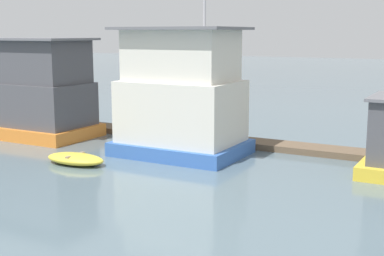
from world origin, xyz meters
TOP-DOWN VIEW (x-y plane):
  - ground_plane at (0.00, 0.00)m, footprint 200.00×200.00m
  - dock_walkway at (0.00, 2.82)m, footprint 33.80×1.57m
  - houseboat_orange at (-10.33, -0.29)m, footprint 7.00×3.93m
  - houseboat_blue at (-0.88, -0.39)m, footprint 5.65×4.12m
  - dinghy_yellow at (-3.89, -4.24)m, footprint 2.81×1.45m

SIDE VIEW (x-z plane):
  - ground_plane at x=0.00m, z-range 0.00..0.00m
  - dock_walkway at x=0.00m, z-range 0.00..0.30m
  - dinghy_yellow at x=-3.89m, z-range 0.00..0.47m
  - houseboat_orange at x=-10.33m, z-range -0.15..5.12m
  - houseboat_blue at x=-0.88m, z-range -2.40..7.72m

